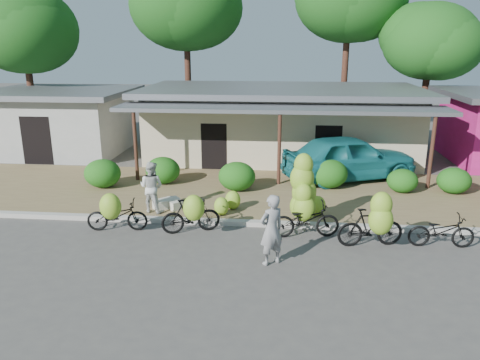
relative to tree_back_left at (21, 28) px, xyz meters
The scene contains 27 objects.
ground 19.92m from the tree_back_left, 43.77° to the right, with size 100.00×100.00×0.00m, color #484643.
sidewalk 17.02m from the tree_back_left, 30.66° to the right, with size 60.00×6.00×0.12m, color olive.
curb 18.64m from the tree_back_left, 39.07° to the right, with size 60.00×0.25×0.15m, color #A8A399.
shop_main 14.54m from the tree_back_left, ahead, with size 13.00×8.50×3.35m.
shop_grey 5.65m from the tree_back_left, 38.29° to the right, with size 7.00×6.00×3.15m.
tree_back_left is the anchor object (origin of this frame).
tree_far_center 8.65m from the tree_back_left, 20.56° to the left, with size 6.30×6.27×9.88m.
tree_near_right 21.06m from the tree_back_left, ahead, with size 5.00×4.87×7.38m.
hedge_0 12.06m from the tree_back_left, 48.73° to the right, with size 1.37×1.23×1.07m, color #1A5012.
hedge_1 13.02m from the tree_back_left, 38.64° to the right, with size 1.33×1.20×1.04m, color #1A5012.
hedge_2 15.54m from the tree_back_left, 33.27° to the right, with size 1.37×1.23×1.07m, color #1A5012.
hedge_3 18.04m from the tree_back_left, 25.19° to the right, with size 1.40×1.26×1.10m, color #1A5012.
hedge_4 20.49m from the tree_back_left, 22.77° to the right, with size 1.11×1.00×0.86m, color #1A5012.
hedge_5 22.10m from the tree_back_left, 20.70° to the right, with size 1.20×1.08×0.94m, color #1A5012.
bike_far_left 16.00m from the tree_back_left, 53.04° to the right, with size 1.85×1.32×1.37m.
bike_left 17.30m from the tree_back_left, 46.67° to the right, with size 1.80×1.39×1.37m.
bike_center 19.26m from the tree_back_left, 38.59° to the right, with size 2.04×1.35×2.34m.
bike_right 21.22m from the tree_back_left, 37.37° to the right, with size 1.89×1.33×1.76m.
bike_far_right 22.59m from the tree_back_left, 33.72° to the right, with size 1.77×0.64×0.92m.
loose_banana_a 16.97m from the tree_back_left, 41.60° to the right, with size 0.47×0.40×0.59m, color #94C932.
loose_banana_b 16.82m from the tree_back_left, 39.34° to the right, with size 0.51×0.43×0.63m, color #94C932.
loose_banana_c 19.07m from the tree_back_left, 34.69° to the right, with size 0.52×0.44×0.65m, color #94C932.
sack_near 15.41m from the tree_back_left, 45.19° to the right, with size 0.85×0.40×0.30m, color beige.
sack_far 15.51m from the tree_back_left, 44.61° to the right, with size 0.75×0.38×0.28m, color beige.
vendor 19.94m from the tree_back_left, 44.99° to the right, with size 0.67×0.44×1.84m, color gray.
bystander 15.20m from the tree_back_left, 47.33° to the right, with size 0.81×0.63×1.67m, color silver.
teal_van 18.26m from the tree_back_left, 20.40° to the right, with size 2.13×5.29×1.80m, color #1A6F75.
Camera 1 is at (0.20, -11.30, 5.40)m, focal length 35.00 mm.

